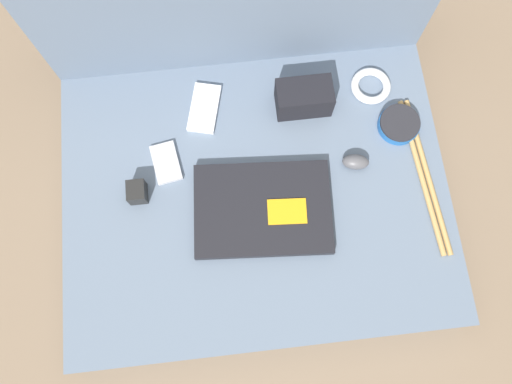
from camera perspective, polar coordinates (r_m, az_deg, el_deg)
The scene contains 11 objects.
ground_plane at distance 1.30m, azimuth -0.00°, elevation -1.63°, with size 8.00×8.00×0.00m, color #7A6651.
couch_seat at distance 1.24m, azimuth -0.00°, elevation -0.98°, with size 0.92×0.71×0.12m.
laptop at distance 1.17m, azimuth 0.79°, elevation -1.97°, with size 0.33×0.25×0.03m.
computer_mouse at distance 1.22m, azimuth 11.31°, elevation 3.41°, with size 0.07×0.05×0.03m.
speaker_puck at distance 1.28m, azimuth 16.03°, elevation 7.45°, with size 0.10×0.10×0.03m.
phone_silver at distance 1.27m, azimuth -5.93°, elevation 9.51°, with size 0.10×0.14×0.01m.
phone_black at distance 1.23m, azimuth -10.24°, elevation 3.30°, with size 0.08×0.11×0.01m.
camera_pouch at distance 1.24m, azimuth 5.49°, elevation 10.66°, with size 0.13×0.08×0.08m.
charger_brick at distance 1.20m, azimuth -13.44°, elevation -0.01°, with size 0.04×0.05×0.05m.
cable_coil at distance 1.32m, azimuth 12.98°, elevation 11.73°, with size 0.10×0.10×0.02m.
drumstick_pair at distance 1.26m, azimuth 18.68°, elevation 1.91°, with size 0.05×0.39×0.01m.
Camera 1 is at (-0.04, -0.31, 1.26)m, focal length 35.00 mm.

